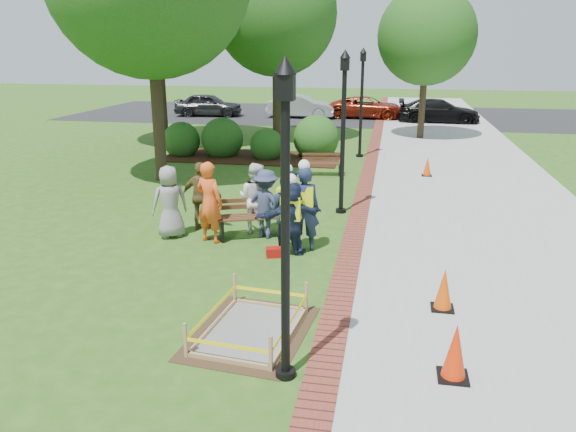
% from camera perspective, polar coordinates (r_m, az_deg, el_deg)
% --- Properties ---
extents(ground, '(100.00, 100.00, 0.00)m').
position_cam_1_polar(ground, '(10.86, -3.78, -6.74)').
color(ground, '#285116').
rests_on(ground, ground).
extents(sidewalk, '(6.00, 60.00, 0.02)m').
position_cam_1_polar(sidewalk, '(20.25, 17.39, 3.82)').
color(sidewalk, '#9E9E99').
rests_on(sidewalk, ground).
extents(brick_edging, '(0.50, 60.00, 0.03)m').
position_cam_1_polar(brick_edging, '(20.11, 8.15, 4.36)').
color(brick_edging, maroon).
rests_on(brick_edging, ground).
extents(mulch_bed, '(7.00, 3.00, 0.05)m').
position_cam_1_polar(mulch_bed, '(22.73, -3.70, 5.98)').
color(mulch_bed, '#381E0F').
rests_on(mulch_bed, ground).
extents(parking_lot, '(36.00, 12.00, 0.01)m').
position_cam_1_polar(parking_lot, '(36.96, 6.70, 10.16)').
color(parking_lot, black).
rests_on(parking_lot, ground).
extents(wet_concrete_pad, '(1.94, 2.47, 0.55)m').
position_cam_1_polar(wet_concrete_pad, '(8.98, -3.81, -10.46)').
color(wet_concrete_pad, '#47331E').
rests_on(wet_concrete_pad, ground).
extents(bench_near, '(1.75, 1.13, 0.90)m').
position_cam_1_polar(bench_near, '(13.22, -3.63, -0.98)').
color(bench_near, brown).
rests_on(bench_near, ground).
extents(bench_far, '(1.44, 0.68, 0.75)m').
position_cam_1_polar(bench_far, '(19.56, 3.51, 4.82)').
color(bench_far, '#4F2F1B').
rests_on(bench_far, ground).
extents(cone_front, '(0.42, 0.42, 0.83)m').
position_cam_1_polar(cone_front, '(8.09, 16.61, -13.19)').
color(cone_front, black).
rests_on(cone_front, ground).
extents(cone_back, '(0.39, 0.39, 0.76)m').
position_cam_1_polar(cone_back, '(9.99, 15.54, -7.28)').
color(cone_back, black).
rests_on(cone_back, ground).
extents(cone_far, '(0.34, 0.34, 0.68)m').
position_cam_1_polar(cone_far, '(19.96, 13.96, 4.86)').
color(cone_far, black).
rests_on(cone_far, ground).
extents(toolbox, '(0.45, 0.33, 0.20)m').
position_cam_1_polar(toolbox, '(12.07, -1.27, -3.69)').
color(toolbox, '#9E0F0C').
rests_on(toolbox, ground).
extents(lamp_near, '(0.28, 0.28, 4.26)m').
position_cam_1_polar(lamp_near, '(7.00, -0.27, 1.33)').
color(lamp_near, black).
rests_on(lamp_near, ground).
extents(lamp_mid, '(0.28, 0.28, 4.26)m').
position_cam_1_polar(lamp_mid, '(14.79, 5.64, 9.62)').
color(lamp_mid, black).
rests_on(lamp_mid, ground).
extents(lamp_far, '(0.28, 0.28, 4.26)m').
position_cam_1_polar(lamp_far, '(22.73, 7.50, 12.14)').
color(lamp_far, black).
rests_on(lamp_far, ground).
extents(tree_back, '(5.50, 5.50, 8.42)m').
position_cam_1_polar(tree_back, '(26.60, -1.24, 19.83)').
color(tree_back, '#3D2D1E').
rests_on(tree_back, ground).
extents(tree_right, '(4.54, 4.54, 7.02)m').
position_cam_1_polar(tree_right, '(27.96, 13.93, 17.34)').
color(tree_right, '#3D2D1E').
rests_on(tree_right, ground).
extents(shrub_a, '(1.49, 1.49, 1.49)m').
position_cam_1_polar(shrub_a, '(23.52, -10.68, 6.04)').
color(shrub_a, '#134514').
rests_on(shrub_a, ground).
extents(shrub_b, '(1.70, 1.70, 1.70)m').
position_cam_1_polar(shrub_b, '(23.17, -6.63, 6.06)').
color(shrub_b, '#134514').
rests_on(shrub_b, ground).
extents(shrub_c, '(1.32, 1.32, 1.32)m').
position_cam_1_polar(shrub_c, '(22.43, -2.15, 5.80)').
color(shrub_c, '#134514').
rests_on(shrub_c, ground).
extents(shrub_d, '(1.83, 1.83, 1.83)m').
position_cam_1_polar(shrub_d, '(22.82, 2.84, 5.99)').
color(shrub_d, '#134514').
rests_on(shrub_d, ground).
extents(shrub_e, '(0.85, 0.85, 0.85)m').
position_cam_1_polar(shrub_e, '(23.91, -2.22, 6.50)').
color(shrub_e, '#134514').
rests_on(shrub_e, ground).
extents(casual_person_a, '(0.65, 0.60, 1.71)m').
position_cam_1_polar(casual_person_a, '(13.37, -11.92, 1.40)').
color(casual_person_a, gray).
rests_on(casual_person_a, ground).
extents(casual_person_b, '(0.70, 0.57, 1.88)m').
position_cam_1_polar(casual_person_b, '(12.85, -7.99, 1.38)').
color(casual_person_b, '#F8561D').
rests_on(casual_person_b, ground).
extents(casual_person_c, '(0.61, 0.46, 1.71)m').
position_cam_1_polar(casual_person_c, '(13.42, -3.37, 1.81)').
color(casual_person_c, white).
rests_on(casual_person_c, ground).
extents(casual_person_d, '(0.57, 0.40, 1.67)m').
position_cam_1_polar(casual_person_d, '(13.79, -8.78, 1.98)').
color(casual_person_d, brown).
rests_on(casual_person_d, ground).
extents(casual_person_e, '(0.60, 0.48, 1.62)m').
position_cam_1_polar(casual_person_e, '(13.08, -2.24, 1.23)').
color(casual_person_e, '#333959').
rests_on(casual_person_e, ground).
extents(hivis_worker_a, '(0.63, 0.57, 1.80)m').
position_cam_1_polar(hivis_worker_a, '(11.92, 0.30, 0.09)').
color(hivis_worker_a, '#161B39').
rests_on(hivis_worker_a, ground).
extents(hivis_worker_b, '(0.66, 0.49, 2.04)m').
position_cam_1_polar(hivis_worker_b, '(12.18, 1.61, 0.97)').
color(hivis_worker_b, '#1A1C44').
rests_on(hivis_worker_b, ground).
extents(hivis_worker_c, '(0.65, 0.50, 1.96)m').
position_cam_1_polar(hivis_worker_c, '(12.14, -0.11, 0.77)').
color(hivis_worker_c, '#1D334B').
rests_on(hivis_worker_c, ground).
extents(parked_car_a, '(2.58, 4.98, 1.56)m').
position_cam_1_polar(parked_car_a, '(36.51, -8.03, 10.02)').
color(parked_car_a, '#27282A').
rests_on(parked_car_a, ground).
extents(parked_car_b, '(2.09, 4.65, 1.51)m').
position_cam_1_polar(parked_car_b, '(35.33, 1.33, 9.94)').
color(parked_car_b, silver).
rests_on(parked_car_b, ground).
extents(parked_car_c, '(2.17, 4.47, 1.42)m').
position_cam_1_polar(parked_car_c, '(35.53, 8.02, 9.83)').
color(parked_car_c, maroon).
rests_on(parked_car_c, ground).
extents(parked_car_d, '(1.96, 4.49, 1.46)m').
position_cam_1_polar(parked_car_d, '(34.34, 14.98, 9.17)').
color(parked_car_d, black).
rests_on(parked_car_d, ground).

